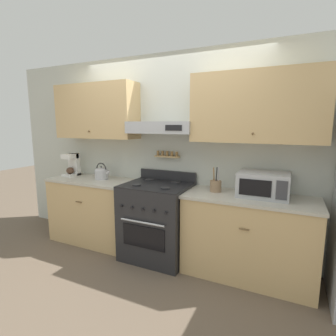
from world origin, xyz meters
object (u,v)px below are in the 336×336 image
Objects in this scene: stove_range at (157,220)px; tea_kettle at (102,173)px; coffee_maker at (72,164)px; microwave at (263,184)px; utensil_crock at (216,186)px.

tea_kettle is at bearing 173.82° from stove_range.
stove_range is 3.23× the size of coffee_maker.
stove_range is at bearing -5.00° from coffee_maker.
stove_range is 1.06m from tea_kettle.
tea_kettle is 0.47× the size of microwave.
stove_range is 2.05× the size of microwave.
coffee_maker is at bearing 179.20° from utensil_crock.
utensil_crock is at bearing 0.00° from tea_kettle.
utensil_crock is (1.63, 0.00, -0.02)m from tea_kettle.
tea_kettle is 1.63m from utensil_crock.
stove_range is 1.61m from coffee_maker.
utensil_crock reaches higher than microwave.
microwave is at bearing 2.00° from utensil_crock.
microwave is at bearing -0.27° from coffee_maker.
microwave is at bearing 0.48° from tea_kettle.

